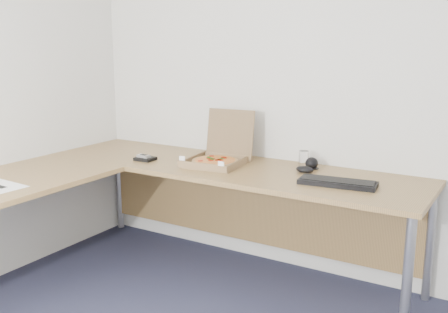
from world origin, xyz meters
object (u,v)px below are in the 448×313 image
Objects in this scene: keyboard at (338,183)px; wallet at (145,159)px; desk at (144,178)px; drinking_glass at (304,159)px; pizza_box at (217,159)px.

keyboard is 1.30m from wallet.
wallet is at bearing 128.40° from desk.
wallet is at bearing -160.27° from drinking_glass.
pizza_box reaches higher than wallet.
pizza_box is at bearing -157.07° from drinking_glass.
drinking_glass is at bearing 16.71° from pizza_box.
keyboard is at bearing 18.02° from desk.
wallet is (-0.98, -0.35, -0.04)m from drinking_glass.
keyboard is (1.08, 0.35, 0.04)m from desk.
pizza_box is 0.91× the size of keyboard.
drinking_glass is 0.43m from keyboard.
keyboard reaches higher than wallet.
desk is 0.50m from pizza_box.
pizza_box is 0.55m from drinking_glass.
desk is at bearing -53.13° from wallet.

